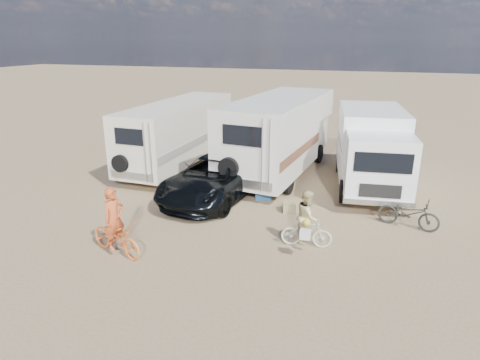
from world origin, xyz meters
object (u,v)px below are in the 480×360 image
(dark_suv, at_px, (216,177))
(bike_woman, at_px, (306,233))
(rv_main, at_px, (279,136))
(rv_left, at_px, (178,135))
(box_truck, at_px, (372,151))
(bike_man, at_px, (116,237))
(crate, at_px, (289,207))
(cooler, at_px, (263,193))
(bike_parked, at_px, (409,213))
(rider_woman, at_px, (307,222))
(rider_man, at_px, (115,225))

(dark_suv, relative_size, bike_woman, 3.79)
(rv_main, bearing_deg, rv_left, -170.21)
(dark_suv, bearing_deg, rv_left, 140.45)
(box_truck, height_order, bike_man, box_truck)
(bike_woman, bearing_deg, crate, 16.43)
(box_truck, relative_size, bike_woman, 4.23)
(crate, bearing_deg, rv_main, 107.99)
(bike_man, bearing_deg, bike_woman, -49.97)
(rv_left, relative_size, crate, 17.44)
(cooler, bearing_deg, bike_man, -135.58)
(bike_man, relative_size, bike_parked, 1.02)
(bike_man, xyz_separation_m, rider_woman, (4.98, 2.03, 0.28))
(rider_woman, xyz_separation_m, cooler, (-2.15, 3.26, -0.54))
(rv_main, distance_m, cooler, 3.64)
(dark_suv, height_order, cooler, dark_suv)
(rv_left, bearing_deg, crate, -31.32)
(rv_left, xyz_separation_m, rider_man, (2.10, -8.36, -0.59))
(box_truck, xyz_separation_m, rider_man, (-6.56, -7.86, -0.64))
(bike_parked, relative_size, crate, 4.19)
(bike_man, bearing_deg, dark_suv, 5.93)
(dark_suv, bearing_deg, box_truck, 34.97)
(rv_left, xyz_separation_m, crate, (6.12, -3.96, -1.29))
(box_truck, bearing_deg, cooler, -152.40)
(rv_main, height_order, bike_parked, rv_main)
(rv_left, relative_size, bike_man, 4.09)
(bike_woman, distance_m, rider_man, 5.40)
(rv_main, xyz_separation_m, crate, (1.37, -4.23, -1.49))
(rider_woman, height_order, cooler, rider_woman)
(rider_man, bearing_deg, dark_suv, 5.93)
(dark_suv, distance_m, bike_parked, 6.85)
(bike_woman, height_order, rider_man, rider_man)
(rv_left, relative_size, bike_parked, 4.16)
(dark_suv, relative_size, bike_man, 2.91)
(bike_parked, bearing_deg, dark_suv, 98.28)
(rider_woman, relative_size, cooler, 2.65)
(rider_man, bearing_deg, bike_parked, -43.43)
(rider_man, distance_m, crate, 6.00)
(dark_suv, relative_size, rider_man, 3.15)
(rv_left, height_order, bike_parked, rv_left)
(rv_main, height_order, crate, rv_main)
(rv_left, relative_size, rider_woman, 5.03)
(cooler, height_order, crate, cooler)
(box_truck, height_order, rider_woman, box_truck)
(dark_suv, bearing_deg, cooler, 17.21)
(bike_parked, height_order, crate, bike_parked)
(rv_left, xyz_separation_m, cooler, (4.93, -3.07, -1.24))
(box_truck, relative_size, rider_woman, 3.99)
(dark_suv, bearing_deg, bike_parked, 1.73)
(bike_woman, distance_m, bike_parked, 3.67)
(dark_suv, relative_size, rider_woman, 3.58)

